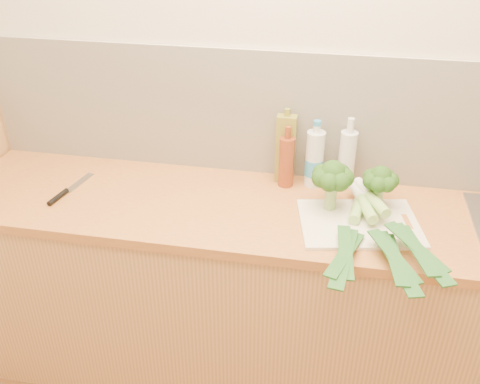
{
  "coord_description": "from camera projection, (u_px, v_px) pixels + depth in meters",
  "views": [
    {
      "loc": [
        0.18,
        -0.57,
        2.03
      ],
      "look_at": [
        -0.13,
        1.1,
        1.02
      ],
      "focal_mm": 40.0,
      "sensor_mm": 36.0,
      "label": 1
    }
  ],
  "objects": [
    {
      "name": "room_shell",
      "position": [
        289.0,
        117.0,
        2.2
      ],
      "size": [
        3.5,
        3.5,
        3.5
      ],
      "color": "beige",
      "rests_on": "ground"
    },
    {
      "name": "broccoli_right",
      "position": [
        380.0,
        180.0,
        2.02
      ],
      "size": [
        0.14,
        0.14,
        0.18
      ],
      "color": "#8AAF66",
      "rests_on": "chopping_board"
    },
    {
      "name": "amber_bottle",
      "position": [
        287.0,
        161.0,
        2.2
      ],
      "size": [
        0.06,
        0.06,
        0.27
      ],
      "color": "maroon",
      "rests_on": "counter"
    },
    {
      "name": "chefs_knife",
      "position": [
        64.0,
        193.0,
        2.18
      ],
      "size": [
        0.08,
        0.29,
        0.02
      ],
      "rotation": [
        0.0,
        0.0,
        -0.18
      ],
      "color": "silver",
      "rests_on": "counter"
    },
    {
      "name": "water_bottle",
      "position": [
        314.0,
        160.0,
        2.21
      ],
      "size": [
        0.08,
        0.08,
        0.27
      ],
      "color": "silver",
      "rests_on": "counter"
    },
    {
      "name": "chopping_board",
      "position": [
        359.0,
        223.0,
        2.0
      ],
      "size": [
        0.49,
        0.4,
        0.01
      ],
      "primitive_type": "cube",
      "rotation": [
        0.0,
        0.0,
        0.19
      ],
      "color": "silver",
      "rests_on": "counter"
    },
    {
      "name": "leek_mid",
      "position": [
        373.0,
        220.0,
        1.93
      ],
      "size": [
        0.24,
        0.67,
        0.04
      ],
      "rotation": [
        0.0,
        0.0,
        0.28
      ],
      "color": "white",
      "rests_on": "chopping_board"
    },
    {
      "name": "counter",
      "position": [
        274.0,
        296.0,
        2.33
      ],
      "size": [
        3.2,
        0.62,
        0.9
      ],
      "color": "tan",
      "rests_on": "ground"
    },
    {
      "name": "broccoli_left",
      "position": [
        332.0,
        177.0,
        2.01
      ],
      "size": [
        0.16,
        0.16,
        0.2
      ],
      "color": "#8AAF66",
      "rests_on": "chopping_board"
    },
    {
      "name": "glass_bottle",
      "position": [
        347.0,
        158.0,
        2.19
      ],
      "size": [
        0.07,
        0.07,
        0.3
      ],
      "color": "silver",
      "rests_on": "counter"
    },
    {
      "name": "oil_tin",
      "position": [
        286.0,
        148.0,
        2.22
      ],
      "size": [
        0.08,
        0.05,
        0.33
      ],
      "color": "olive",
      "rests_on": "counter"
    },
    {
      "name": "leek_back",
      "position": [
        388.0,
        215.0,
        1.92
      ],
      "size": [
        0.31,
        0.61,
        0.04
      ],
      "rotation": [
        0.0,
        0.0,
        0.43
      ],
      "color": "white",
      "rests_on": "chopping_board"
    },
    {
      "name": "leek_front",
      "position": [
        353.0,
        223.0,
        1.94
      ],
      "size": [
        0.15,
        0.63,
        0.04
      ],
      "rotation": [
        0.0,
        0.0,
        -0.13
      ],
      "color": "white",
      "rests_on": "chopping_board"
    }
  ]
}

